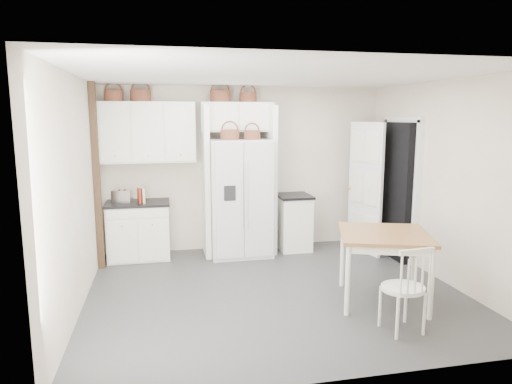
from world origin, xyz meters
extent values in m
plane|color=#3C3C3C|center=(0.00, 0.00, 0.00)|extent=(4.50, 4.50, 0.00)
plane|color=white|center=(0.00, 0.00, 2.60)|extent=(4.50, 4.50, 0.00)
plane|color=#C1AE91|center=(0.00, 2.00, 1.30)|extent=(4.50, 0.00, 4.50)
plane|color=#C1AE91|center=(-2.25, 0.00, 1.30)|extent=(0.00, 4.00, 4.00)
plane|color=#C1AE91|center=(2.25, 0.00, 1.30)|extent=(0.00, 4.00, 4.00)
cube|color=silver|center=(-0.15, 1.60, 0.90)|extent=(0.93, 0.75, 1.79)
cube|color=white|center=(-1.69, 1.70, 0.42)|extent=(0.90, 0.57, 0.83)
cube|color=white|center=(0.75, 1.70, 0.43)|extent=(0.49, 0.58, 0.86)
cube|color=brown|center=(1.15, -0.57, 0.41)|extent=(1.26, 1.26, 0.82)
cube|color=white|center=(0.99, -1.30, 0.45)|extent=(0.48, 0.44, 0.90)
cube|color=black|center=(-1.69, 1.70, 0.85)|extent=(0.94, 0.61, 0.04)
cube|color=black|center=(0.75, 1.70, 0.87)|extent=(0.52, 0.62, 0.04)
cube|color=silver|center=(-1.90, 1.66, 0.97)|extent=(0.31, 0.22, 0.19)
cube|color=maroon|center=(-1.65, 1.62, 0.98)|extent=(0.06, 0.15, 0.22)
cube|color=beige|center=(-1.60, 1.62, 0.98)|extent=(0.06, 0.15, 0.22)
cylinder|color=#512D19|center=(-1.96, 1.83, 2.43)|extent=(0.27, 0.27, 0.15)
cylinder|color=#512D19|center=(-1.58, 1.83, 2.44)|extent=(0.30, 0.30, 0.17)
cylinder|color=#512D19|center=(-0.40, 1.83, 2.44)|extent=(0.31, 0.31, 0.18)
cylinder|color=#512D19|center=(0.03, 1.83, 2.43)|extent=(0.27, 0.27, 0.15)
cylinder|color=#512D19|center=(-0.31, 1.50, 1.87)|extent=(0.28, 0.28, 0.15)
cylinder|color=#512D19|center=(0.02, 1.50, 1.86)|extent=(0.25, 0.25, 0.13)
cube|color=white|center=(-1.50, 1.83, 1.90)|extent=(1.40, 0.34, 0.90)
cube|color=white|center=(-0.15, 1.83, 2.12)|extent=(1.12, 0.34, 0.45)
cube|color=white|center=(-0.66, 1.70, 1.15)|extent=(0.08, 0.60, 2.30)
cube|color=white|center=(0.36, 1.70, 1.15)|extent=(0.08, 0.60, 2.30)
cube|color=#462F1E|center=(-2.20, 1.35, 1.30)|extent=(0.09, 0.09, 2.60)
cube|color=black|center=(2.16, 1.00, 1.02)|extent=(0.18, 0.85, 2.05)
cube|color=white|center=(1.80, 1.33, 1.02)|extent=(0.21, 0.79, 2.05)
camera|label=1|loc=(-1.32, -5.22, 2.14)|focal=32.00mm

